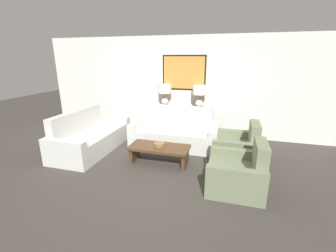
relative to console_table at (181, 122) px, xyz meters
name	(u,v)px	position (x,y,z in m)	size (l,w,h in m)	color
ground_plane	(156,172)	(0.00, -2.20, -0.40)	(20.00, 20.00, 0.00)	#3D3833
back_wall	(184,86)	(0.00, 0.27, 0.93)	(8.20, 0.12, 2.65)	silver
console_table	(181,122)	(0.00, 0.00, 0.00)	(1.47, 0.38, 0.79)	#332319
table_lamp_left	(165,92)	(-0.47, 0.00, 0.80)	(0.36, 0.36, 0.61)	silver
table_lamp_right	(200,93)	(0.47, 0.00, 0.80)	(0.36, 0.36, 0.61)	silver
couch_by_back_wall	(175,133)	(0.00, -0.73, -0.10)	(2.08, 0.95, 0.92)	silver
couch_by_side	(90,137)	(-1.84, -1.55, -0.10)	(0.95, 2.08, 0.92)	silver
coffee_table	(159,150)	(-0.06, -1.80, -0.12)	(1.21, 0.56, 0.37)	#4C331E
decorative_bowl	(159,145)	(-0.06, -1.79, 0.00)	(0.22, 0.22, 0.07)	olive
armchair_near_back_wall	(237,148)	(1.47, -1.24, -0.12)	(0.88, 0.91, 0.85)	#707A5B
armchair_near_camera	(238,173)	(1.47, -2.36, -0.12)	(0.88, 0.91, 0.85)	#707A5B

